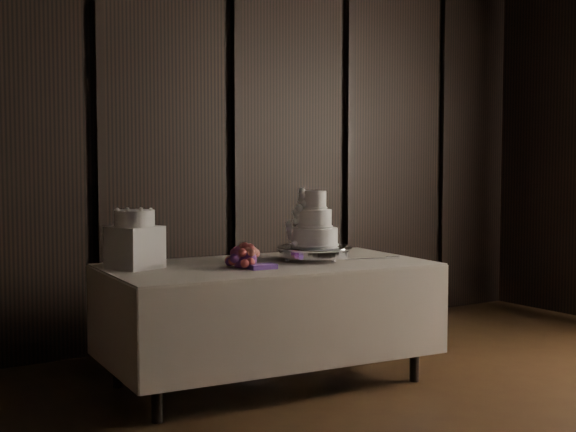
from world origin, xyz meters
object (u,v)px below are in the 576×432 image
Objects in this scene: display_table at (268,318)px; bouquet at (245,258)px; wedding_cake at (312,225)px; cake_stand at (314,253)px; small_cake at (134,218)px; box_pedestal at (135,247)px.

bouquet is at bearing -155.10° from display_table.
wedding_cake is 0.54m from bouquet.
wedding_cake is at bearing -3.14° from display_table.
display_table is 4.28× the size of cake_stand.
wedding_cake is (0.31, -0.04, 0.57)m from display_table.
small_cake is at bearing 167.18° from display_table.
display_table is 0.94m from box_pedestal.
small_cake is (0.00, 0.00, 0.17)m from box_pedestal.
cake_stand is at bearing -14.07° from small_cake.
bouquet is 0.65m from box_pedestal.
bouquet is (-0.54, -0.05, 0.01)m from cake_stand.
wedding_cake is 1.12m from small_cake.
box_pedestal is at bearing 0.00° from small_cake.
bouquet is at bearing -29.71° from small_cake.
bouquet is 1.55× the size of small_cake.
bouquet is (-0.51, -0.03, -0.17)m from wedding_cake.
small_cake is at bearing -177.98° from wedding_cake.
cake_stand is 1.14m from box_pedestal.
display_table is 5.84× the size of wedding_cake.
wedding_cake is at bearing 3.45° from bouquet.
small_cake is (-0.77, 0.25, 0.64)m from display_table.
small_cake reaches higher than display_table.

